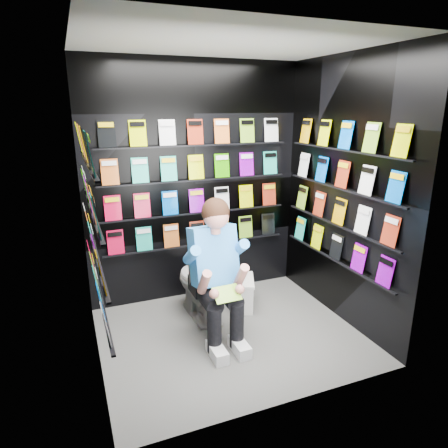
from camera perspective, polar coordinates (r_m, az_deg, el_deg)
name	(u,v)px	position (r m, az deg, el deg)	size (l,w,h in m)	color
floor	(230,335)	(4.00, 0.86, -15.57)	(2.40, 2.40, 0.00)	#585855
ceiling	(231,42)	(3.42, 1.07, 24.55)	(2.40, 2.40, 0.00)	white
wall_back	(195,184)	(4.40, -4.10, 5.72)	(2.40, 0.04, 2.60)	black
wall_front	(290,238)	(2.62, 9.41, -2.00)	(2.40, 0.04, 2.60)	black
wall_left	(86,218)	(3.23, -19.10, 0.82)	(0.04, 2.00, 2.60)	black
wall_right	(344,193)	(4.09, 16.71, 4.22)	(0.04, 2.00, 2.60)	black
comics_back	(196,184)	(4.37, -3.98, 5.72)	(2.10, 0.06, 1.37)	orange
comics_left	(90,217)	(3.23, -18.58, 0.96)	(0.06, 1.70, 1.37)	orange
comics_right	(341,193)	(4.07, 16.39, 4.26)	(0.06, 1.70, 1.37)	orange
toilet	(200,283)	(4.17, -3.40, -8.37)	(0.42, 0.75, 0.73)	silver
longbox	(242,294)	(4.43, 2.64, -9.93)	(0.22, 0.40, 0.30)	white
longbox_lid	(243,280)	(4.36, 2.66, -8.01)	(0.24, 0.42, 0.03)	white
reader	(213,256)	(3.68, -1.63, -4.65)	(0.56, 0.82, 1.50)	#3185E1
held_comic	(227,294)	(3.46, 0.43, -9.93)	(0.24, 0.01, 0.16)	green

